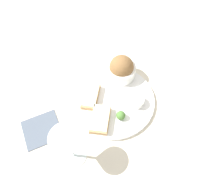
{
  "coord_description": "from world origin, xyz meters",
  "views": [
    {
      "loc": [
        0.27,
        0.29,
        0.66
      ],
      "look_at": [
        0.0,
        0.0,
        0.03
      ],
      "focal_mm": 35.0,
      "sensor_mm": 36.0,
      "label": 1
    }
  ],
  "objects_px": {
    "cheese_toast_near": "(100,119)",
    "fork": "(167,68)",
    "sauce_ramekin": "(136,101)",
    "napkin": "(42,129)",
    "wine_glass": "(68,143)",
    "cheese_toast_far": "(91,96)",
    "salad_bowl": "(121,69)"
  },
  "relations": [
    {
      "from": "cheese_toast_near",
      "to": "fork",
      "type": "bearing_deg",
      "value": 180.0
    },
    {
      "from": "sauce_ramekin",
      "to": "napkin",
      "type": "bearing_deg",
      "value": -26.54
    },
    {
      "from": "sauce_ramekin",
      "to": "wine_glass",
      "type": "bearing_deg",
      "value": -1.28
    },
    {
      "from": "napkin",
      "to": "fork",
      "type": "distance_m",
      "value": 0.51
    },
    {
      "from": "sauce_ramekin",
      "to": "wine_glass",
      "type": "distance_m",
      "value": 0.28
    },
    {
      "from": "napkin",
      "to": "fork",
      "type": "height_order",
      "value": "same"
    },
    {
      "from": "napkin",
      "to": "cheese_toast_near",
      "type": "bearing_deg",
      "value": 144.53
    },
    {
      "from": "cheese_toast_far",
      "to": "salad_bowl",
      "type": "bearing_deg",
      "value": 179.98
    },
    {
      "from": "wine_glass",
      "to": "napkin",
      "type": "bearing_deg",
      "value": -79.7
    },
    {
      "from": "cheese_toast_near",
      "to": "napkin",
      "type": "distance_m",
      "value": 0.19
    },
    {
      "from": "salad_bowl",
      "to": "cheese_toast_near",
      "type": "height_order",
      "value": "salad_bowl"
    },
    {
      "from": "napkin",
      "to": "wine_glass",
      "type": "bearing_deg",
      "value": 100.3
    },
    {
      "from": "sauce_ramekin",
      "to": "fork",
      "type": "height_order",
      "value": "sauce_ramekin"
    },
    {
      "from": "sauce_ramekin",
      "to": "fork",
      "type": "bearing_deg",
      "value": -171.17
    },
    {
      "from": "cheese_toast_near",
      "to": "cheese_toast_far",
      "type": "distance_m",
      "value": 0.1
    },
    {
      "from": "cheese_toast_far",
      "to": "wine_glass",
      "type": "height_order",
      "value": "wine_glass"
    },
    {
      "from": "cheese_toast_near",
      "to": "cheese_toast_far",
      "type": "xyz_separation_m",
      "value": [
        -0.03,
        -0.09,
        0.0
      ]
    },
    {
      "from": "salad_bowl",
      "to": "cheese_toast_near",
      "type": "bearing_deg",
      "value": 26.3
    },
    {
      "from": "salad_bowl",
      "to": "cheese_toast_near",
      "type": "xyz_separation_m",
      "value": [
        0.18,
        0.09,
        -0.02
      ]
    },
    {
      "from": "cheese_toast_near",
      "to": "cheese_toast_far",
      "type": "height_order",
      "value": "same"
    },
    {
      "from": "wine_glass",
      "to": "cheese_toast_far",
      "type": "bearing_deg",
      "value": -145.04
    },
    {
      "from": "sauce_ramekin",
      "to": "wine_glass",
      "type": "height_order",
      "value": "wine_glass"
    },
    {
      "from": "sauce_ramekin",
      "to": "napkin",
      "type": "height_order",
      "value": "sauce_ramekin"
    },
    {
      "from": "salad_bowl",
      "to": "cheese_toast_far",
      "type": "height_order",
      "value": "salad_bowl"
    },
    {
      "from": "salad_bowl",
      "to": "cheese_toast_far",
      "type": "bearing_deg",
      "value": -0.02
    },
    {
      "from": "wine_glass",
      "to": "napkin",
      "type": "relative_size",
      "value": 1.03
    },
    {
      "from": "salad_bowl",
      "to": "wine_glass",
      "type": "bearing_deg",
      "value": 20.4
    },
    {
      "from": "wine_glass",
      "to": "salad_bowl",
      "type": "bearing_deg",
      "value": -159.6
    },
    {
      "from": "sauce_ramekin",
      "to": "salad_bowl",
      "type": "bearing_deg",
      "value": -111.61
    },
    {
      "from": "sauce_ramekin",
      "to": "cheese_toast_far",
      "type": "bearing_deg",
      "value": -51.32
    },
    {
      "from": "cheese_toast_near",
      "to": "fork",
      "type": "xyz_separation_m",
      "value": [
        -0.34,
        0.0,
        -0.02
      ]
    },
    {
      "from": "cheese_toast_near",
      "to": "fork",
      "type": "relative_size",
      "value": 0.77
    }
  ]
}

